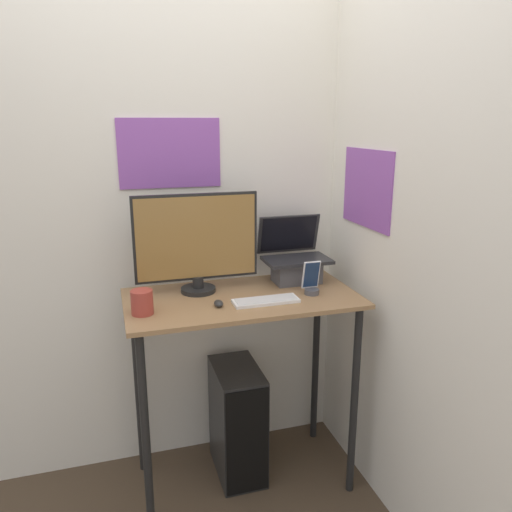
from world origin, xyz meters
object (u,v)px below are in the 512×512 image
Objects in this scene: mouse at (219,303)px; computer_tower at (238,421)px; monitor at (197,244)px; keyboard at (266,301)px; laptop at (295,263)px; cell_phone at (311,283)px.

mouse reaches higher than computer_tower.
monitor reaches higher than keyboard.
laptop is 0.34m from keyboard.
monitor reaches higher than mouse.
keyboard is (0.25, -0.22, -0.22)m from monitor.
monitor is 3.65× the size of cell_phone.
laptop reaches higher than keyboard.
monitor reaches higher than computer_tower.
mouse is at bearing -77.42° from monitor.
cell_phone reaches higher than computer_tower.
cell_phone is 0.27× the size of computer_tower.
keyboard is 4.71× the size of mouse.
laptop is 0.50m from mouse.
laptop is at bearing 2.29° from monitor.
monitor is (-0.48, -0.02, 0.14)m from laptop.
keyboard is (-0.23, -0.24, -0.08)m from laptop.
keyboard is at bearing -3.01° from mouse.
cell_phone is 0.80m from computer_tower.
cell_phone is (0.23, 0.05, 0.04)m from keyboard.
cell_phone reaches higher than keyboard.
computer_tower is at bearing 54.16° from mouse.
mouse is (-0.20, 0.01, 0.01)m from keyboard.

